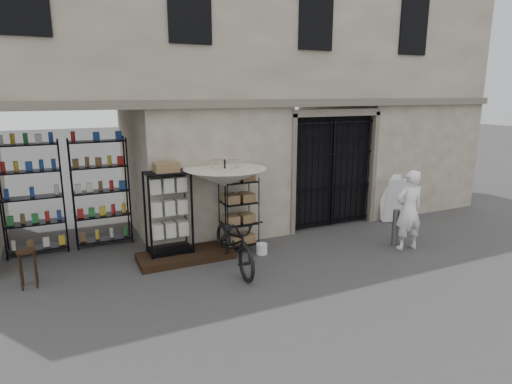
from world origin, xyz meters
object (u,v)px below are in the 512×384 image
wire_rack (239,215)px  steel_bollard (396,227)px  display_cabinet (169,217)px  wooden_stool (28,268)px  bicycle (235,268)px  market_umbrella (225,173)px  easel_sign (393,199)px  shopkeeper (406,248)px  white_bucket (262,249)px

wire_rack → steel_bollard: wire_rack is taller
display_cabinet → wooden_stool: display_cabinet is taller
wire_rack → bicycle: 1.32m
wire_rack → market_umbrella: market_umbrella is taller
market_umbrella → wooden_stool: 4.15m
display_cabinet → steel_bollard: 5.19m
bicycle → easel_sign: easel_sign is taller
wooden_stool → steel_bollard: bearing=-8.5°
steel_bollard → shopkeeper: size_ratio=0.46×
shopkeeper → easel_sign: bearing=-116.1°
easel_sign → white_bucket: bearing=-150.5°
steel_bollard → easel_sign: size_ratio=0.68×
bicycle → display_cabinet: bearing=137.8°
steel_bollard → shopkeeper: bearing=-79.6°
bicycle → steel_bollard: 3.95m
wire_rack → wooden_stool: size_ratio=2.37×
shopkeeper → wire_rack: bearing=-16.4°
easel_sign → display_cabinet: bearing=-158.6°
wooden_stool → shopkeeper: 7.86m
display_cabinet → bicycle: bearing=-31.2°
market_umbrella → easel_sign: size_ratio=2.02×
display_cabinet → steel_bollard: bearing=-2.1°
market_umbrella → shopkeeper: bearing=-21.7°
display_cabinet → shopkeeper: size_ratio=1.03×
white_bucket → shopkeeper: 3.33m
shopkeeper → easel_sign: 2.19m
market_umbrella → easel_sign: (5.00, 0.22, -1.17)m
display_cabinet → white_bucket: (1.89, -0.61, -0.81)m
wire_rack → easel_sign: (4.66, 0.16, -0.18)m
wire_rack → white_bucket: (0.35, -0.46, -0.71)m
wooden_stool → shopkeeper: (7.71, -1.46, -0.38)m
display_cabinet → steel_bollard: (4.97, -1.41, -0.51)m
steel_bollard → shopkeeper: 0.53m
market_umbrella → steel_bollard: (3.76, -1.21, -1.39)m
white_bucket → steel_bollard: 3.20m
white_bucket → bicycle: size_ratio=0.12×
shopkeeper → white_bucket: bearing=-11.6°
wire_rack → steel_bollard: size_ratio=2.00×
market_umbrella → wire_rack: bearing=9.7°
wooden_stool → steel_bollard: 7.74m
steel_bollard → market_umbrella: bearing=162.2°
market_umbrella → steel_bollard: size_ratio=2.98×
bicycle → shopkeeper: bicycle is taller
shopkeeper → easel_sign: easel_sign is taller
wire_rack → market_umbrella: (-0.34, -0.06, 0.99)m
white_bucket → wooden_stool: (-4.57, 0.34, 0.26)m
wire_rack → shopkeeper: size_ratio=0.93×
bicycle → easel_sign: 5.30m
display_cabinet → market_umbrella: market_umbrella is taller
white_bucket → easel_sign: bearing=8.2°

